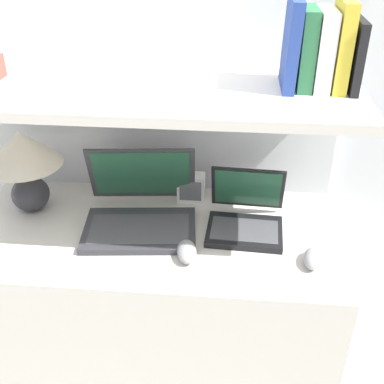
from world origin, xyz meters
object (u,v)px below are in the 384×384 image
Objects in this scene: router_box at (191,188)px; book_green at (306,49)px; laptop_large at (140,210)px; book_white at (323,50)px; laptop_small at (245,217)px; computer_mouse at (187,252)px; second_mouse at (313,258)px; book_black at (354,55)px; book_yellow at (341,46)px; book_blue at (291,44)px; table_lamp at (23,158)px.

book_green reaches higher than router_box.
laptop_large is 1.85× the size of book_white.
laptop_large reaches higher than laptop_small.
laptop_large reaches higher than router_box.
book_white is 0.99× the size of book_green.
laptop_small is at bearing -38.59° from router_box.
laptop_large is 1.83× the size of book_green.
book_green is at bearing 9.63° from laptop_small.
computer_mouse is 0.36m from second_mouse.
book_black is (0.42, 0.19, 0.53)m from computer_mouse.
book_white reaches higher than book_black.
book_yellow is at bearing 5.74° from laptop_small.
book_blue is (0.26, 0.19, 0.55)m from computer_mouse.
laptop_small is 1.19× the size of book_green.
table_lamp is 1.03m from book_black.
book_white is at bearing 180.00° from book_black.
laptop_large is 0.77m from book_black.
second_mouse is (0.36, 0.00, 0.00)m from computer_mouse.
book_blue is (-0.10, 0.19, 0.55)m from second_mouse.
laptop_large is at bearing -133.31° from router_box.
second_mouse is at bearing -108.46° from book_black.
computer_mouse is 0.70m from book_black.
second_mouse is at bearing -60.97° from book_blue.
laptop_large is 0.76m from book_yellow.
table_lamp is 0.94m from second_mouse.
book_white reaches higher than router_box.
book_black is (0.59, 0.03, 0.50)m from laptop_large.
table_lamp reaches higher than computer_mouse.
book_yellow is (0.39, 0.19, 0.55)m from computer_mouse.
book_blue is (-0.08, 0.00, 0.01)m from book_white.
laptop_large is 0.72m from book_white.
book_green is (0.13, 0.02, 0.52)m from laptop_small.
second_mouse is 0.56× the size of book_black.
book_green is 0.04m from book_blue.
laptop_small is (0.33, 0.01, -0.01)m from laptop_large.
router_box is (0.15, 0.16, 0.00)m from laptop_large.
laptop_small is at bearing -3.68° from table_lamp.
laptop_large is at bearing -178.65° from laptop_small.
table_lamp is 0.61m from computer_mouse.
laptop_small is 0.24m from computer_mouse.
laptop_small is 1.08× the size of book_yellow.
book_white is 0.88× the size of book_blue.
book_black reaches higher than laptop_small.
router_box is 0.68m from book_black.
computer_mouse is 0.61× the size of book_black.
computer_mouse is (0.54, -0.21, -0.17)m from table_lamp.
second_mouse is at bearing -39.66° from router_box.
book_white is (0.17, 0.02, 0.52)m from laptop_small.
book_black is at bearing -16.09° from router_box.
book_yellow is 0.99× the size of book_blue.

